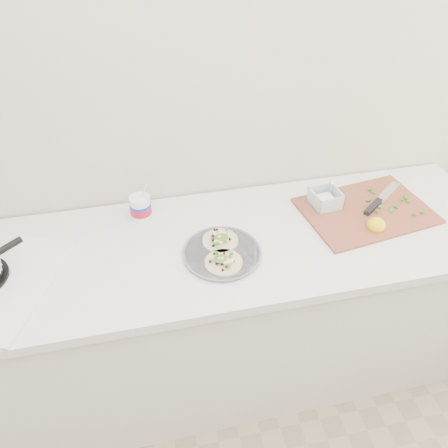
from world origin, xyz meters
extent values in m
cube|color=beige|center=(0.00, 1.73, 1.30)|extent=(3.50, 0.05, 2.60)
cube|color=silver|center=(0.00, 1.43, 0.43)|extent=(2.40, 0.62, 0.86)
cube|color=silver|center=(0.00, 1.41, 0.88)|extent=(2.44, 0.66, 0.04)
cylinder|color=slate|center=(0.08, 1.35, 0.91)|extent=(0.28, 0.28, 0.01)
cylinder|color=slate|center=(0.08, 1.35, 0.91)|extent=(0.29, 0.29, 0.00)
cylinder|color=white|center=(-0.20, 1.63, 0.95)|extent=(0.08, 0.08, 0.10)
cylinder|color=#B0132F|center=(-0.20, 1.63, 0.95)|extent=(0.09, 0.09, 0.04)
cylinder|color=#192D99|center=(-0.20, 1.63, 0.97)|extent=(0.09, 0.09, 0.01)
cube|color=brown|center=(0.71, 1.47, 0.91)|extent=(0.56, 0.43, 0.01)
cube|color=white|center=(0.56, 1.54, 0.93)|extent=(0.07, 0.07, 0.03)
ellipsoid|color=yellow|center=(0.70, 1.35, 0.93)|extent=(0.07, 0.07, 0.06)
cube|color=silver|center=(0.86, 1.56, 0.91)|extent=(0.17, 0.14, 0.00)
cube|color=black|center=(0.74, 1.47, 0.92)|extent=(0.11, 0.09, 0.02)
camera|label=1|loc=(-0.16, 0.21, 2.03)|focal=35.00mm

